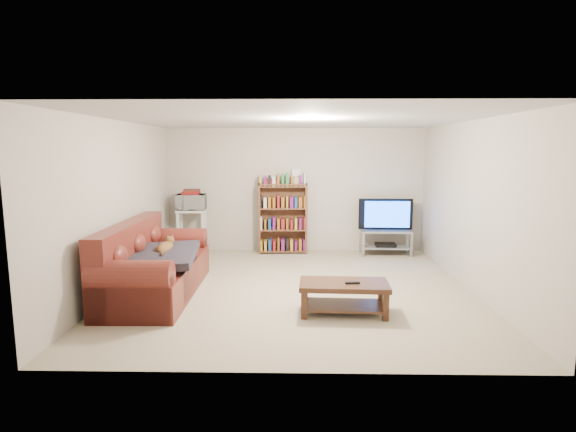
{
  "coord_description": "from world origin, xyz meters",
  "views": [
    {
      "loc": [
        0.03,
        -6.28,
        1.99
      ],
      "look_at": [
        -0.1,
        0.4,
        1.0
      ],
      "focal_mm": 28.0,
      "sensor_mm": 36.0,
      "label": 1
    }
  ],
  "objects_px": {
    "sofa": "(151,269)",
    "coffee_table": "(344,292)",
    "tv_stand": "(386,238)",
    "bookshelf": "(283,217)"
  },
  "relations": [
    {
      "from": "sofa",
      "to": "coffee_table",
      "type": "distance_m",
      "value": 2.69
    },
    {
      "from": "tv_stand",
      "to": "bookshelf",
      "type": "xyz_separation_m",
      "value": [
        -1.97,
        0.13,
        0.37
      ]
    },
    {
      "from": "coffee_table",
      "to": "bookshelf",
      "type": "distance_m",
      "value": 3.4
    },
    {
      "from": "coffee_table",
      "to": "tv_stand",
      "type": "relative_size",
      "value": 1.14
    },
    {
      "from": "sofa",
      "to": "coffee_table",
      "type": "xyz_separation_m",
      "value": [
        2.6,
        -0.71,
        -0.07
      ]
    },
    {
      "from": "sofa",
      "to": "tv_stand",
      "type": "height_order",
      "value": "sofa"
    },
    {
      "from": "sofa",
      "to": "coffee_table",
      "type": "relative_size",
      "value": 2.15
    },
    {
      "from": "sofa",
      "to": "coffee_table",
      "type": "bearing_deg",
      "value": -16.37
    },
    {
      "from": "coffee_table",
      "to": "tv_stand",
      "type": "height_order",
      "value": "tv_stand"
    },
    {
      "from": "sofa",
      "to": "bookshelf",
      "type": "height_order",
      "value": "bookshelf"
    }
  ]
}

